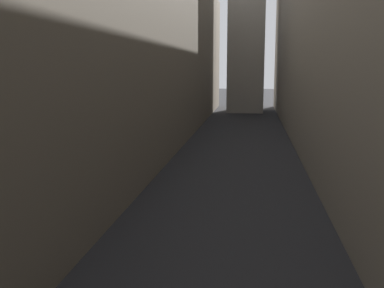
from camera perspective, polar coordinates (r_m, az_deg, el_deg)
ground_plane at (r=37.43m, az=5.38°, el=-2.45°), size 264.00×264.00×0.00m
building_block_left at (r=40.81m, az=-11.36°, el=12.74°), size 12.43×108.00×20.30m
building_block_right at (r=40.04m, az=22.41°, el=15.63°), size 11.06×108.00×24.96m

